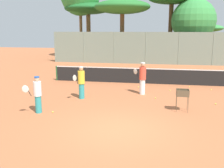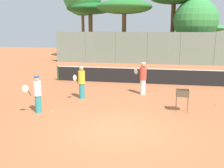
# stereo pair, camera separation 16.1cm
# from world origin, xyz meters

# --- Properties ---
(ground_plane) EXTENTS (80.00, 80.00, 0.00)m
(ground_plane) POSITION_xyz_m (0.00, 0.00, 0.00)
(ground_plane) COLOR #B7663D
(tennis_net) EXTENTS (11.91, 0.10, 1.07)m
(tennis_net) POSITION_xyz_m (0.00, 8.70, 0.56)
(tennis_net) COLOR #26592D
(tennis_net) RESTS_ON ground_plane
(back_fence) EXTENTS (20.48, 0.08, 3.38)m
(back_fence) POSITION_xyz_m (0.00, 19.00, 1.69)
(back_fence) COLOR gray
(back_fence) RESTS_ON ground_plane
(tree_0) EXTENTS (5.40, 5.40, 7.81)m
(tree_0) POSITION_xyz_m (2.62, 22.89, 6.97)
(tree_0) COLOR brown
(tree_0) RESTS_ON ground_plane
(tree_1) EXTENTS (4.87, 4.87, 7.02)m
(tree_1) POSITION_xyz_m (5.07, 21.94, 4.57)
(tree_1) COLOR brown
(tree_1) RESTS_ON ground_plane
(tree_3) EXTENTS (6.22, 6.22, 6.86)m
(tree_3) POSITION_xyz_m (-2.79, 20.76, 6.01)
(tree_3) COLOR brown
(tree_3) RESTS_ON ground_plane
(tree_4) EXTENTS (6.01, 6.01, 7.00)m
(tree_4) POSITION_xyz_m (-7.67, 24.34, 6.14)
(tree_4) COLOR brown
(tree_4) RESTS_ON ground_plane
(tree_5) EXTENTS (3.55, 3.55, 4.22)m
(tree_5) POSITION_xyz_m (6.96, 23.78, 3.61)
(tree_5) COLOR brown
(tree_5) RESTS_ON ground_plane
(player_white_outfit) EXTENTS (0.69, 0.70, 1.66)m
(player_white_outfit) POSITION_xyz_m (-3.86, 1.40, 0.86)
(player_white_outfit) COLOR teal
(player_white_outfit) RESTS_ON ground_plane
(player_red_cap) EXTENTS (0.81, 0.65, 1.84)m
(player_red_cap) POSITION_xyz_m (0.52, 5.64, 0.96)
(player_red_cap) COLOR white
(player_red_cap) RESTS_ON ground_plane
(player_yellow_shirt) EXTENTS (0.47, 0.87, 1.75)m
(player_yellow_shirt) POSITION_xyz_m (-2.65, 4.11, 0.91)
(player_yellow_shirt) COLOR teal
(player_yellow_shirt) RESTS_ON ground_plane
(ball_cart) EXTENTS (0.56, 0.41, 1.02)m
(ball_cart) POSITION_xyz_m (2.51, 2.76, 0.78)
(ball_cart) COLOR brown
(ball_cart) RESTS_ON ground_plane
(tennis_ball_0) EXTENTS (0.07, 0.07, 0.07)m
(tennis_ball_0) POSITION_xyz_m (4.28, 4.18, 0.03)
(tennis_ball_0) COLOR #D1E54C
(tennis_ball_0) RESTS_ON ground_plane
(tennis_ball_1) EXTENTS (0.07, 0.07, 0.07)m
(tennis_ball_1) POSITION_xyz_m (2.14, 6.79, 0.03)
(tennis_ball_1) COLOR #D1E54C
(tennis_ball_1) RESTS_ON ground_plane
(tennis_ball_2) EXTENTS (0.07, 0.07, 0.07)m
(tennis_ball_2) POSITION_xyz_m (4.66, 7.41, 0.03)
(tennis_ball_2) COLOR #D1E54C
(tennis_ball_2) RESTS_ON ground_plane
(tennis_ball_3) EXTENTS (0.07, 0.07, 0.07)m
(tennis_ball_3) POSITION_xyz_m (1.29, 4.76, 0.03)
(tennis_ball_3) COLOR #D1E54C
(tennis_ball_3) RESTS_ON ground_plane
(tennis_ball_4) EXTENTS (0.07, 0.07, 0.07)m
(tennis_ball_4) POSITION_xyz_m (3.42, 7.99, 0.03)
(tennis_ball_4) COLOR #D1E54C
(tennis_ball_4) RESTS_ON ground_plane
(tennis_ball_5) EXTENTS (0.07, 0.07, 0.07)m
(tennis_ball_5) POSITION_xyz_m (-3.23, 1.51, 0.03)
(tennis_ball_5) COLOR #D1E54C
(tennis_ball_5) RESTS_ON ground_plane
(tennis_ball_7) EXTENTS (0.07, 0.07, 0.07)m
(tennis_ball_7) POSITION_xyz_m (0.17, 7.36, 0.03)
(tennis_ball_7) COLOR #D1E54C
(tennis_ball_7) RESTS_ON ground_plane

